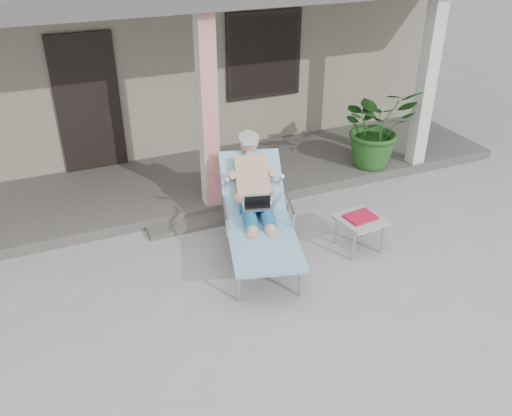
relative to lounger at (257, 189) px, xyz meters
name	(u,v)px	position (x,y,z in m)	size (l,w,h in m)	color
ground	(276,299)	(-0.21, -1.04, -0.84)	(60.00, 60.00, 0.00)	#9E9E99
house	(135,33)	(-0.21, 5.46, 0.83)	(10.40, 5.40, 3.30)	gray
porch_deck	(194,182)	(-0.21, 1.96, -0.77)	(10.00, 2.00, 0.15)	#605B56
porch_step	(219,218)	(-0.21, 0.81, -0.80)	(2.00, 0.30, 0.07)	#605B56
lounger	(257,189)	(0.00, 0.00, 0.00)	(1.29, 2.17, 1.37)	#B7B7BC
side_table	(360,221)	(1.18, -0.52, -0.44)	(0.59, 0.59, 0.47)	#A5A5A0
potted_palm	(377,126)	(2.60, 1.30, -0.04)	(1.16, 1.01, 1.29)	#26591E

